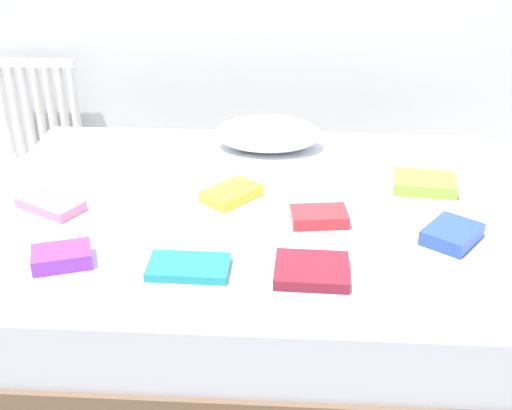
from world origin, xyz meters
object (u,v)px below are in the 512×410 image
textbook_pink (51,204)px  textbook_maroon (312,270)px  pillow (268,134)px  textbook_yellow (231,194)px  textbook_teal (189,267)px  textbook_purple (62,257)px  radiator (40,113)px  bed (255,266)px  textbook_red (319,217)px  textbook_lime (424,183)px  textbook_blue (452,234)px

textbook_pink → textbook_maroon: textbook_pink is taller
pillow → textbook_yellow: (-0.11, -0.47, -0.05)m
textbook_teal → textbook_yellow: textbook_yellow is taller
textbook_pink → textbook_maroon: bearing=6.9°
textbook_purple → pillow: bearing=39.5°
radiator → textbook_yellow: 1.61m
bed → textbook_red: 0.37m
textbook_teal → textbook_lime: bearing=38.5°
textbook_red → textbook_lime: bearing=28.5°
radiator → textbook_red: radiator is taller
radiator → textbook_lime: size_ratio=2.52×
radiator → pillow: (1.24, -0.67, 0.18)m
textbook_yellow → textbook_lime: bearing=-39.7°
textbook_purple → textbook_maroon: size_ratio=0.80×
pillow → textbook_lime: bearing=-29.9°
pillow → textbook_red: pillow is taller
bed → pillow: size_ratio=4.50×
textbook_teal → textbook_maroon: size_ratio=1.11×
bed → textbook_teal: bearing=-112.2°
radiator → textbook_purple: 1.75m
textbook_pink → textbook_teal: 0.66m
textbook_red → textbook_lime: 0.49m
bed → textbook_yellow: (-0.09, 0.06, 0.27)m
textbook_pink → textbook_purple: bearing=-37.6°
textbook_teal → textbook_purple: (-0.39, 0.01, 0.01)m
textbook_pink → textbook_yellow: size_ratio=1.12×
pillow → textbook_yellow: 0.49m
textbook_lime → textbook_teal: bearing=-136.1°
textbook_teal → textbook_purple: textbook_purple is taller
textbook_blue → textbook_red: (-0.43, 0.10, -0.00)m
textbook_maroon → radiator: bearing=132.5°
pillow → textbook_lime: (0.60, -0.35, -0.05)m
textbook_blue → pillow: bearing=76.2°
textbook_red → textbook_lime: same height
textbook_pink → textbook_purple: (0.15, -0.35, 0.01)m
textbook_blue → textbook_teal: textbook_blue is taller
radiator → textbook_lime: (1.84, -1.02, 0.13)m
textbook_lime → radiator: bearing=157.4°
textbook_pink → textbook_maroon: (0.92, -0.37, -0.00)m
textbook_teal → bed: bearing=68.8°
bed → textbook_maroon: bearing=-65.6°
textbook_pink → textbook_red: 0.95m
pillow → textbook_pink: bearing=-141.4°
radiator → textbook_red: bearing=-42.1°
pillow → textbook_purple: 1.11m
textbook_lime → textbook_maroon: (-0.43, -0.62, -0.00)m
textbook_red → textbook_yellow: size_ratio=0.92×
pillow → textbook_teal: pillow is taller
textbook_blue → textbook_maroon: 0.51m
textbook_blue → textbook_maroon: bearing=152.2°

